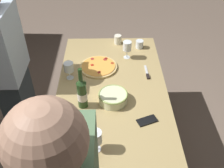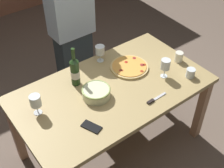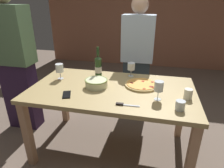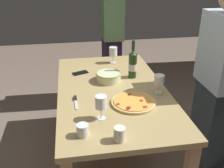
{
  "view_description": "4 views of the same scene",
  "coord_description": "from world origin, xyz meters",
  "px_view_note": "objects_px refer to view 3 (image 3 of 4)",
  "views": [
    {
      "loc": [
        -1.65,
        0.03,
        2.18
      ],
      "look_at": [
        0.0,
        0.0,
        0.79
      ],
      "focal_mm": 42.46,
      "sensor_mm": 36.0,
      "label": 1
    },
    {
      "loc": [
        -1.1,
        -1.45,
        2.39
      ],
      "look_at": [
        0.0,
        0.0,
        0.79
      ],
      "focal_mm": 48.41,
      "sensor_mm": 36.0,
      "label": 2
    },
    {
      "loc": [
        0.39,
        -1.7,
        1.56
      ],
      "look_at": [
        0.0,
        0.0,
        0.79
      ],
      "focal_mm": 31.27,
      "sensor_mm": 36.0,
      "label": 3
    },
    {
      "loc": [
        1.94,
        -0.32,
        1.73
      ],
      "look_at": [
        0.0,
        0.0,
        0.79
      ],
      "focal_mm": 41.89,
      "sensor_mm": 36.0,
      "label": 4
    }
  ],
  "objects_px": {
    "wine_glass_near_pizza": "(159,87)",
    "wine_glass_by_bottle": "(131,67)",
    "dining_table": "(112,96)",
    "wine_glass_far_left": "(60,69)",
    "cell_phone": "(67,95)",
    "pizza_knife": "(124,105)",
    "wine_bottle": "(98,67)",
    "cup_amber": "(180,105)",
    "serving_bowl": "(96,83)",
    "pizza": "(142,85)",
    "person_guest_left": "(137,59)",
    "cup_ceramic": "(188,94)",
    "person_host": "(15,61)"
  },
  "relations": [
    {
      "from": "wine_glass_near_pizza",
      "to": "serving_bowl",
      "type": "bearing_deg",
      "value": 166.63
    },
    {
      "from": "person_guest_left",
      "to": "cup_ceramic",
      "type": "bearing_deg",
      "value": 40.29
    },
    {
      "from": "person_guest_left",
      "to": "serving_bowl",
      "type": "bearing_deg",
      "value": -9.69
    },
    {
      "from": "serving_bowl",
      "to": "wine_glass_far_left",
      "type": "distance_m",
      "value": 0.47
    },
    {
      "from": "wine_glass_by_bottle",
      "to": "cup_amber",
      "type": "height_order",
      "value": "wine_glass_by_bottle"
    },
    {
      "from": "wine_glass_far_left",
      "to": "cup_amber",
      "type": "bearing_deg",
      "value": -18.07
    },
    {
      "from": "wine_glass_near_pizza",
      "to": "wine_glass_by_bottle",
      "type": "relative_size",
      "value": 1.1
    },
    {
      "from": "wine_glass_far_left",
      "to": "wine_bottle",
      "type": "bearing_deg",
      "value": 15.25
    },
    {
      "from": "wine_bottle",
      "to": "person_host",
      "type": "relative_size",
      "value": 0.2
    },
    {
      "from": "dining_table",
      "to": "cup_ceramic",
      "type": "distance_m",
      "value": 0.72
    },
    {
      "from": "pizza",
      "to": "pizza_knife",
      "type": "bearing_deg",
      "value": -103.75
    },
    {
      "from": "person_guest_left",
      "to": "cup_amber",
      "type": "bearing_deg",
      "value": 31.91
    },
    {
      "from": "cup_ceramic",
      "to": "cell_phone",
      "type": "xyz_separation_m",
      "value": [
        -1.07,
        -0.17,
        -0.04
      ]
    },
    {
      "from": "dining_table",
      "to": "pizza",
      "type": "distance_m",
      "value": 0.32
    },
    {
      "from": "pizza_knife",
      "to": "dining_table",
      "type": "bearing_deg",
      "value": 119.32
    },
    {
      "from": "serving_bowl",
      "to": "wine_glass_far_left",
      "type": "xyz_separation_m",
      "value": [
        -0.45,
        0.12,
        0.07
      ]
    },
    {
      "from": "wine_glass_far_left",
      "to": "cell_phone",
      "type": "xyz_separation_m",
      "value": [
        0.24,
        -0.36,
        -0.11
      ]
    },
    {
      "from": "serving_bowl",
      "to": "wine_glass_far_left",
      "type": "bearing_deg",
      "value": 165.13
    },
    {
      "from": "wine_glass_by_bottle",
      "to": "person_host",
      "type": "relative_size",
      "value": 0.09
    },
    {
      "from": "cell_phone",
      "to": "wine_glass_near_pizza",
      "type": "bearing_deg",
      "value": 165.29
    },
    {
      "from": "cup_amber",
      "to": "person_host",
      "type": "bearing_deg",
      "value": 165.31
    },
    {
      "from": "dining_table",
      "to": "wine_glass_near_pizza",
      "type": "relative_size",
      "value": 9.34
    },
    {
      "from": "person_host",
      "to": "cell_phone",
      "type": "bearing_deg",
      "value": -18.36
    },
    {
      "from": "cup_ceramic",
      "to": "person_guest_left",
      "type": "relative_size",
      "value": 0.06
    },
    {
      "from": "wine_glass_by_bottle",
      "to": "wine_bottle",
      "type": "bearing_deg",
      "value": -158.38
    },
    {
      "from": "dining_table",
      "to": "person_guest_left",
      "type": "distance_m",
      "value": 0.89
    },
    {
      "from": "wine_bottle",
      "to": "cup_amber",
      "type": "distance_m",
      "value": 0.97
    },
    {
      "from": "serving_bowl",
      "to": "cell_phone",
      "type": "height_order",
      "value": "serving_bowl"
    },
    {
      "from": "pizza",
      "to": "person_guest_left",
      "type": "xyz_separation_m",
      "value": [
        -0.13,
        0.75,
        0.04
      ]
    },
    {
      "from": "serving_bowl",
      "to": "wine_glass_by_bottle",
      "type": "distance_m",
      "value": 0.48
    },
    {
      "from": "wine_glass_by_bottle",
      "to": "pizza_knife",
      "type": "bearing_deg",
      "value": -86.88
    },
    {
      "from": "pizza_knife",
      "to": "pizza",
      "type": "bearing_deg",
      "value": 76.25
    },
    {
      "from": "cell_phone",
      "to": "pizza_knife",
      "type": "xyz_separation_m",
      "value": [
        0.54,
        -0.07,
        0.0
      ]
    },
    {
      "from": "dining_table",
      "to": "cup_amber",
      "type": "height_order",
      "value": "cup_amber"
    },
    {
      "from": "wine_glass_far_left",
      "to": "cup_amber",
      "type": "relative_size",
      "value": 2.14
    },
    {
      "from": "wine_glass_near_pizza",
      "to": "cell_phone",
      "type": "height_order",
      "value": "wine_glass_near_pizza"
    },
    {
      "from": "cell_phone",
      "to": "person_guest_left",
      "type": "xyz_separation_m",
      "value": [
        0.52,
        1.11,
        0.05
      ]
    },
    {
      "from": "serving_bowl",
      "to": "person_host",
      "type": "distance_m",
      "value": 1.08
    },
    {
      "from": "dining_table",
      "to": "wine_glass_far_left",
      "type": "relative_size",
      "value": 9.53
    },
    {
      "from": "cell_phone",
      "to": "cup_amber",
      "type": "bearing_deg",
      "value": 156.15
    },
    {
      "from": "pizza",
      "to": "wine_glass_far_left",
      "type": "bearing_deg",
      "value": -179.77
    },
    {
      "from": "wine_glass_near_pizza",
      "to": "person_host",
      "type": "bearing_deg",
      "value": 168.31
    },
    {
      "from": "cup_ceramic",
      "to": "cup_amber",
      "type": "bearing_deg",
      "value": -111.55
    },
    {
      "from": "wine_glass_by_bottle",
      "to": "person_guest_left",
      "type": "height_order",
      "value": "person_guest_left"
    },
    {
      "from": "dining_table",
      "to": "cup_amber",
      "type": "distance_m",
      "value": 0.69
    },
    {
      "from": "wine_glass_far_left",
      "to": "person_host",
      "type": "xyz_separation_m",
      "value": [
        -0.61,
        0.08,
        0.02
      ]
    },
    {
      "from": "wine_glass_near_pizza",
      "to": "person_host",
      "type": "xyz_separation_m",
      "value": [
        -1.66,
        0.34,
        0.01
      ]
    },
    {
      "from": "wine_glass_by_bottle",
      "to": "cup_ceramic",
      "type": "bearing_deg",
      "value": -37.51
    },
    {
      "from": "pizza",
      "to": "person_guest_left",
      "type": "height_order",
      "value": "person_guest_left"
    },
    {
      "from": "serving_bowl",
      "to": "wine_glass_near_pizza",
      "type": "height_order",
      "value": "wine_glass_near_pizza"
    }
  ]
}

